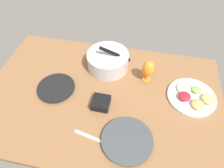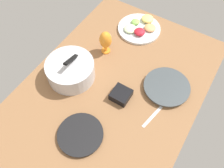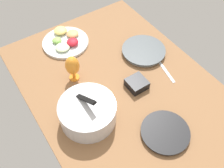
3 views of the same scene
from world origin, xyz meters
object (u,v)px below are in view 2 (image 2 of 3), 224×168
Objects in this scene: mixing_bowl at (71,70)px; hurricane_glass_orange at (106,40)px; fruit_platter at (140,28)px; square_bowl_black at (121,95)px; dinner_plate_right at (167,87)px; dinner_plate_left at (80,135)px.

hurricane_glass_orange is (29.58, -7.36, 3.88)cm from mixing_bowl.
mixing_bowl is at bearing 166.02° from hurricane_glass_orange.
mixing_bowl is 63.56cm from fruit_platter.
fruit_platter is 34.07cm from hurricane_glass_orange.
square_bowl_black is at bearing -84.88° from mixing_bowl.
mixing_bowl reaches higher than dinner_plate_right.
dinner_plate_right is 2.60× the size of square_bowl_black.
dinner_plate_right is 29.34cm from square_bowl_black.
square_bowl_black is (-26.43, -27.81, -7.79)cm from hurricane_glass_orange.
square_bowl_black is (3.15, -35.18, -3.91)cm from mixing_bowl.
hurricane_glass_orange reaches higher than dinner_plate_left.
mixing_bowl is (30.08, 28.67, 5.54)cm from dinner_plate_left.
fruit_platter is (60.90, -17.49, -4.91)cm from mixing_bowl.
dinner_plate_right is 50.18cm from hurricane_glass_orange.
hurricane_glass_orange reaches higher than dinner_plate_right.
dinner_plate_left is 64.05cm from hurricane_glass_orange.
dinner_plate_left is at bearing 168.91° from square_bowl_black.
dinner_plate_right is 0.92× the size of fruit_platter.
fruit_platter is 60.41cm from square_bowl_black.
fruit_platter is 2.83× the size of square_bowl_black.
fruit_platter is at bearing -16.02° from mixing_bowl.
mixing_bowl is 1.00× the size of fruit_platter.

